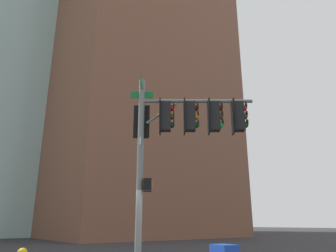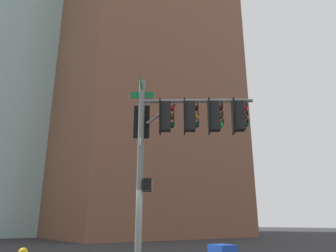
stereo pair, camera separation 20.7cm
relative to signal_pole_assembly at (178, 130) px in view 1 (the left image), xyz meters
The scene contains 4 objects.
signal_pole_assembly is the anchor object (origin of this frame).
building_brick_nearside 35.93m from the signal_pole_assembly, 120.69° to the right, with size 20.62×14.73×55.35m, color brown.
building_brick_midblock 55.53m from the signal_pole_assembly, 121.79° to the right, with size 20.58×16.78×43.14m, color brown.
building_glass_tower 47.14m from the signal_pole_assembly, 91.76° to the right, with size 23.08×22.24×57.63m, color #9EC6C1.
Camera 1 is at (5.89, 8.38, 1.52)m, focal length 34.00 mm.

